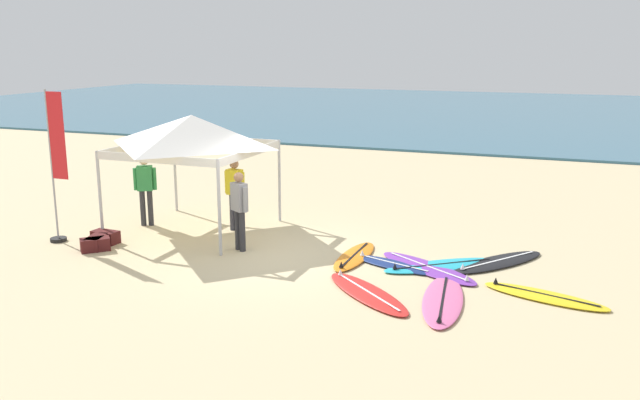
{
  "coord_description": "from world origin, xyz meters",
  "views": [
    {
      "loc": [
        5.79,
        -12.34,
        4.34
      ],
      "look_at": [
        0.64,
        1.07,
        1.0
      ],
      "focal_mm": 37.77,
      "sensor_mm": 36.0,
      "label": 1
    }
  ],
  "objects": [
    {
      "name": "surfboard_purple",
      "position": [
        3.25,
        0.18,
        0.04
      ],
      "size": [
        2.45,
        1.92,
        0.19
      ],
      "color": "purple",
      "rests_on": "ground"
    },
    {
      "name": "surfboard_orange",
      "position": [
        1.67,
        0.37,
        0.04
      ],
      "size": [
        0.58,
        2.11,
        0.19
      ],
      "color": "orange",
      "rests_on": "ground"
    },
    {
      "name": "gear_bag_on_sand",
      "position": [
        -3.76,
        -1.02,
        0.14
      ],
      "size": [
        0.46,
        0.66,
        0.28
      ],
      "primitive_type": "cube",
      "rotation": [
        0.0,
        0.0,
        1.83
      ],
      "color": "#4C1919",
      "rests_on": "ground"
    },
    {
      "name": "surfboard_red",
      "position": [
        2.54,
        -1.56,
        0.04
      ],
      "size": [
        2.22,
        2.07,
        0.19
      ],
      "color": "red",
      "rests_on": "ground"
    },
    {
      "name": "ground_plane",
      "position": [
        0.0,
        0.0,
        0.0
      ],
      "size": [
        80.0,
        80.0,
        0.0
      ],
      "primitive_type": "plane",
      "color": "beige"
    },
    {
      "name": "surfboard_yellow",
      "position": [
        5.49,
        -0.59,
        0.04
      ],
      "size": [
        2.29,
        1.18,
        0.19
      ],
      "color": "yellow",
      "rests_on": "ground"
    },
    {
      "name": "gear_bag_near_tent",
      "position": [
        -3.69,
        -1.15,
        0.14
      ],
      "size": [
        0.65,
        0.65,
        0.28
      ],
      "primitive_type": "cube",
      "rotation": [
        0.0,
        0.0,
        0.78
      ],
      "color": "#4C1919",
      "rests_on": "ground"
    },
    {
      "name": "person_grey",
      "position": [
        -0.79,
        0.01,
        0.99
      ],
      "size": [
        0.49,
        0.37,
        1.71
      ],
      "color": "#2D2D33",
      "rests_on": "ground"
    },
    {
      "name": "person_yellow",
      "position": [
        -1.63,
        1.37,
        0.99
      ],
      "size": [
        0.55,
        0.26,
        1.71
      ],
      "color": "#383842",
      "rests_on": "ground"
    },
    {
      "name": "sea",
      "position": [
        0.0,
        32.57,
        0.05
      ],
      "size": [
        80.0,
        36.0,
        0.1
      ],
      "primitive_type": "cube",
      "color": "#386B84",
      "rests_on": "ground"
    },
    {
      "name": "surfboard_black",
      "position": [
        4.5,
        1.06,
        0.04
      ],
      "size": [
        1.96,
        2.37,
        0.19
      ],
      "color": "black",
      "rests_on": "ground"
    },
    {
      "name": "surfboard_pink",
      "position": [
        3.86,
        -1.42,
        0.04
      ],
      "size": [
        1.01,
        2.61,
        0.19
      ],
      "color": "pink",
      "rests_on": "ground"
    },
    {
      "name": "banner_flag",
      "position": [
        -4.83,
        -0.86,
        1.57
      ],
      "size": [
        0.6,
        0.36,
        3.4
      ],
      "color": "#99999E",
      "rests_on": "ground"
    },
    {
      "name": "surfboard_navy",
      "position": [
        2.56,
        0.14,
        0.04
      ],
      "size": [
        1.95,
        1.09,
        0.19
      ],
      "color": "navy",
      "rests_on": "ground"
    },
    {
      "name": "surfboard_cyan",
      "position": [
        3.49,
        0.43,
        0.04
      ],
      "size": [
        2.38,
        2.08,
        0.19
      ],
      "color": "#23B2CC",
      "rests_on": "ground"
    },
    {
      "name": "person_green",
      "position": [
        -3.87,
        1.01,
        0.99
      ],
      "size": [
        0.5,
        0.36,
        1.71
      ],
      "color": "#2D2D33",
      "rests_on": "ground"
    },
    {
      "name": "gear_bag_by_pole",
      "position": [
        -3.85,
        -0.6,
        0.14
      ],
      "size": [
        0.62,
        0.36,
        0.28
      ],
      "primitive_type": "cube",
      "rotation": [
        0.0,
        0.0,
        3.07
      ],
      "color": "#4C1919",
      "rests_on": "ground"
    },
    {
      "name": "canopy_tent",
      "position": [
        -2.52,
        1.05,
        2.39
      ],
      "size": [
        3.14,
        3.14,
        2.75
      ],
      "color": "#B7B7BC",
      "rests_on": "ground"
    }
  ]
}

